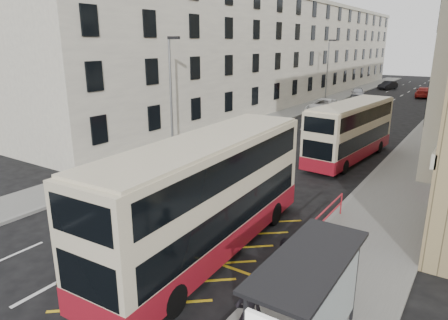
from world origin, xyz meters
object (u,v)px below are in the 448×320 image
Objects in this scene: street_lamp_near at (171,92)px; street_lamp_far at (328,69)px; double_decker_front at (207,197)px; car_red at (424,92)px; pedestrian_near at (248,315)px; pedestrian_far at (284,267)px; white_van at (324,106)px; double_decker_rear at (351,131)px; pedestrian_mid at (318,312)px; car_silver at (358,93)px; car_dark at (388,85)px; bus_shelter at (308,294)px.

street_lamp_far is (0.00, 30.00, 0.00)m from street_lamp_near.
double_decker_front is 2.13× the size of car_red.
pedestrian_near is at bearing -43.58° from street_lamp_near.
pedestrian_far reaches higher than white_van.
car_red is at bearing 58.47° from street_lamp_far.
double_decker_rear reaches higher than pedestrian_mid.
car_silver reaches higher than car_dark.
car_red is at bearing 73.63° from white_van.
street_lamp_near is at bearing -141.27° from double_decker_rear.
pedestrian_far is (-1.63, 1.40, 0.06)m from pedestrian_mid.
pedestrian_far is (13.04, -40.07, -3.52)m from street_lamp_far.
double_decker_front is 33.60m from white_van.
double_decker_rear is 2.28× the size of car_silver.
car_red is (-0.63, 38.78, -1.23)m from double_decker_rear.
white_van is at bearing -52.38° from pedestrian_far.
car_silver is at bearing 32.81° from car_red.
car_red is (-5.26, 57.77, -1.36)m from bus_shelter.
white_van is at bearing 109.24° from bus_shelter.
double_decker_rear is at bearing 84.92° from double_decker_front.
car_dark is at bearing 83.64° from street_lamp_far.
pedestrian_mid is at bearing -70.21° from double_decker_rear.
street_lamp_far is at bearing 53.89° from car_red.
pedestrian_far is at bearing -64.28° from car_dark.
double_decker_rear is at bearing -117.83° from pedestrian_near.
pedestrian_mid is at bearing 159.07° from pedestrian_far.
car_dark is (-12.03, 65.17, -0.33)m from pedestrian_mid.
car_dark is at bearing -118.17° from pedestrian_near.
double_decker_rear is 38.80m from car_red.
street_lamp_near is at bearing -80.84° from pedestrian_near.
bus_shelter is 2.21× the size of pedestrian_far.
white_van is at bearing 66.69° from car_red.
car_red is (-3.82, 57.99, -0.32)m from pedestrian_near.
street_lamp_far is at bearing 110.73° from white_van.
car_silver is 1.01× the size of car_dark.
bus_shelter is 53.37m from car_silver.
pedestrian_far is at bearing 89.14° from car_red.
double_decker_front is 1.91× the size of white_van.
double_decker_front reaches higher than pedestrian_mid.
pedestrian_near is at bearing -90.43° from car_silver.
pedestrian_mid is at bearing 90.68° from car_red.
pedestrian_near is 0.43× the size of car_silver.
car_red is (6.79, -8.33, 0.06)m from car_dark.
car_silver is (-8.59, 32.70, -1.26)m from double_decker_rear.
pedestrian_far is 0.44× the size of car_dark.
street_lamp_far is 4.45× the size of pedestrian_mid.
pedestrian_near is 0.43× the size of car_dark.
pedestrian_near is at bearing -171.34° from bus_shelter.
double_decker_rear is 5.33× the size of pedestrian_near.
street_lamp_far is 44.13m from pedestrian_mid.
street_lamp_near is 53.91m from car_dark.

